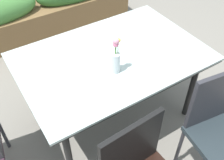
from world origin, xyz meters
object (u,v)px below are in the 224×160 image
(flower_vase, at_px, (116,57))
(planter_box, at_px, (39,12))
(dining_table, at_px, (112,61))
(chair_near_right, at_px, (223,127))

(flower_vase, height_order, planter_box, flower_vase)
(dining_table, xyz_separation_m, flower_vase, (-0.08, -0.17, 0.19))
(dining_table, height_order, chair_near_right, chair_near_right)
(dining_table, bearing_deg, flower_vase, -114.21)
(chair_near_right, distance_m, flower_vase, 0.88)
(flower_vase, bearing_deg, chair_near_right, -59.40)
(dining_table, relative_size, flower_vase, 5.02)
(flower_vase, distance_m, planter_box, 1.91)
(dining_table, distance_m, chair_near_right, 0.95)
(chair_near_right, height_order, flower_vase, flower_vase)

